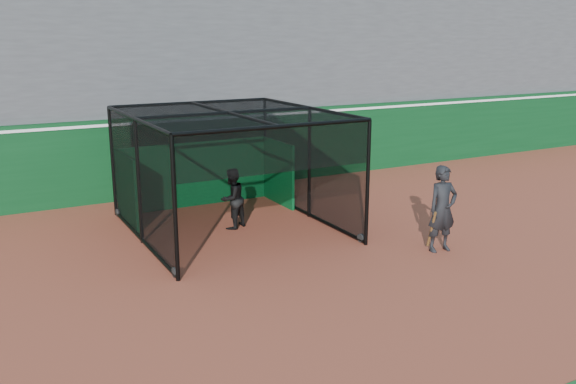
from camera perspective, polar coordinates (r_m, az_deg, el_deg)
name	(u,v)px	position (r m, az deg, el deg)	size (l,w,h in m)	color
ground	(298,285)	(12.45, 0.95, -8.73)	(120.00, 120.00, 0.00)	#98412C
outfield_wall	(167,154)	(19.65, -11.26, 3.51)	(50.00, 0.50, 2.50)	#0A3B18
grandstand	(130,49)	(22.96, -14.55, 12.86)	(50.00, 7.85, 8.95)	#4C4C4F
batting_cage	(230,172)	(15.68, -5.47, 1.87)	(4.80, 5.55, 3.03)	black
batter	(232,199)	(15.88, -5.25, -0.62)	(0.78, 0.60, 1.60)	black
on_deck_player	(442,209)	(14.53, 14.25, -1.55)	(0.78, 0.55, 2.03)	black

